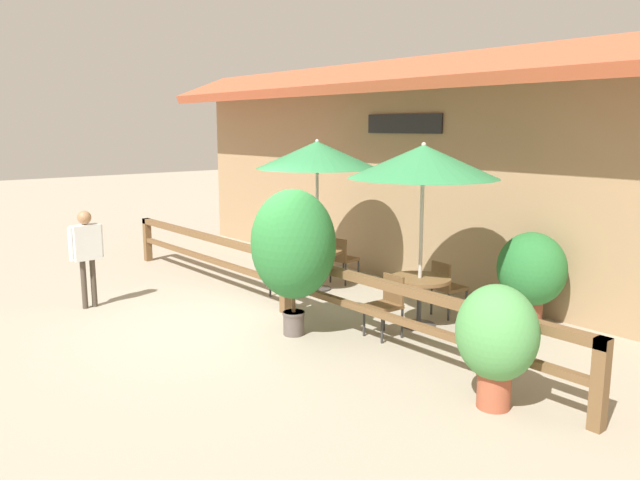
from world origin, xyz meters
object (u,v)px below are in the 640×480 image
object	(u,v)px
chair_near_streetside	(288,268)
chair_middle_wallside	(446,285)
dining_table_middle	(420,287)
potted_plant_entrance_palm	(293,245)
patio_umbrella_near	(317,155)
potted_plant_small_flowering	(531,271)
pedestrian	(86,246)
chair_near_wallside	(342,257)
chair_middle_streetside	(387,302)
dining_table_near	(317,258)
patio_umbrella_middle	(423,162)
potted_plant_corner_fern	(497,337)

from	to	relation	value
chair_near_streetside	chair_middle_wallside	size ratio (longest dim) A/B	1.00
dining_table_middle	potted_plant_entrance_palm	world-z (taller)	potted_plant_entrance_palm
patio_umbrella_near	potted_plant_small_flowering	world-z (taller)	patio_umbrella_near
potted_plant_entrance_palm	pedestrian	bearing A→B (deg)	-151.46
patio_umbrella_near	chair_near_wallside	size ratio (longest dim) A/B	3.11
patio_umbrella_near	potted_plant_entrance_palm	xyz separation A→B (m)	(1.74, -1.87, -1.14)
potted_plant_small_flowering	pedestrian	xyz separation A→B (m)	(-5.12, -4.81, 0.22)
chair_middle_streetside	potted_plant_entrance_palm	distance (m)	1.55
chair_near_wallside	chair_near_streetside	bearing A→B (deg)	85.86
chair_middle_wallside	pedestrian	bearing A→B (deg)	52.08
dining_table_near	patio_umbrella_middle	distance (m)	3.22
patio_umbrella_middle	chair_near_wallside	bearing A→B (deg)	162.21
patio_umbrella_near	chair_middle_streetside	bearing A→B (deg)	-18.68
chair_near_streetside	dining_table_middle	world-z (taller)	chair_near_streetside
patio_umbrella_near	chair_near_wallside	world-z (taller)	patio_umbrella_near
patio_umbrella_middle	dining_table_middle	xyz separation A→B (m)	(0.00, 0.00, -1.85)
pedestrian	dining_table_near	bearing A→B (deg)	154.25
potted_plant_corner_fern	pedestrian	distance (m)	6.77
chair_near_wallside	potted_plant_entrance_palm	size ratio (longest dim) A/B	0.42
potted_plant_small_flowering	pedestrian	bearing A→B (deg)	-136.73
chair_middle_streetside	patio_umbrella_near	bearing A→B (deg)	164.42
patio_umbrella_middle	dining_table_middle	distance (m)	1.85
potted_plant_corner_fern	chair_near_streetside	bearing A→B (deg)	168.65
patio_umbrella_near	chair_middle_streetside	xyz separation A→B (m)	(2.63, -0.89, -1.95)
potted_plant_small_flowering	chair_middle_streetside	bearing A→B (deg)	-115.27
dining_table_near	chair_middle_wallside	xyz separation A→B (m)	(2.57, 0.51, -0.10)
dining_table_near	patio_umbrella_middle	size ratio (longest dim) A/B	0.34
dining_table_middle	pedestrian	world-z (taller)	pedestrian
patio_umbrella_middle	pedestrian	world-z (taller)	patio_umbrella_middle
dining_table_middle	potted_plant_corner_fern	xyz separation A→B (m)	(2.35, -1.48, 0.19)
patio_umbrella_middle	patio_umbrella_near	bearing A→B (deg)	175.86
chair_near_streetside	patio_umbrella_middle	distance (m)	3.30
patio_umbrella_near	chair_middle_wallside	xyz separation A→B (m)	(2.57, 0.51, -1.95)
potted_plant_entrance_palm	chair_middle_wallside	bearing A→B (deg)	70.84
chair_near_streetside	potted_plant_small_flowering	distance (m)	4.06
patio_umbrella_middle	potted_plant_corner_fern	distance (m)	3.24
patio_umbrella_middle	chair_middle_streetside	world-z (taller)	patio_umbrella_middle
chair_middle_wallside	potted_plant_corner_fern	world-z (taller)	potted_plant_corner_fern
dining_table_middle	patio_umbrella_near	bearing A→B (deg)	175.86
pedestrian	patio_umbrella_near	bearing A→B (deg)	154.25
potted_plant_entrance_palm	potted_plant_corner_fern	size ratio (longest dim) A/B	1.56
dining_table_middle	dining_table_near	bearing A→B (deg)	175.86
dining_table_near	potted_plant_entrance_palm	distance (m)	2.65
potted_plant_corner_fern	pedestrian	xyz separation A→B (m)	(-6.48, -1.96, 0.25)
potted_plant_corner_fern	chair_middle_streetside	bearing A→B (deg)	161.63
chair_near_streetside	potted_plant_corner_fern	world-z (taller)	potted_plant_corner_fern
dining_table_near	dining_table_middle	bearing A→B (deg)	-4.14
patio_umbrella_near	pedestrian	distance (m)	4.18
dining_table_near	potted_plant_small_flowering	world-z (taller)	potted_plant_small_flowering
chair_near_wallside	potted_plant_small_flowering	distance (m)	3.73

